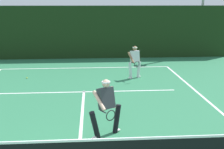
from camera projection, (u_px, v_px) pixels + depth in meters
name	position (u px, v px, depth m)	size (l,w,h in m)	color
court_line_baseline_far	(86.00, 68.00, 16.68)	(9.59, 0.10, 0.01)	white
court_line_service	(84.00, 92.00, 12.22)	(7.82, 0.10, 0.01)	white
court_line_centre	(82.00, 121.00, 9.25)	(0.10, 6.40, 0.01)	white
player_near	(106.00, 105.00, 8.00)	(0.98, 1.10, 1.67)	black
player_far	(135.00, 61.00, 14.22)	(0.73, 0.95, 1.62)	silver
tennis_ball	(27.00, 78.00, 14.35)	(0.07, 0.07, 0.07)	#D1E033
back_fence_windscreen	(86.00, 33.00, 19.11)	(19.49, 0.12, 3.48)	black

